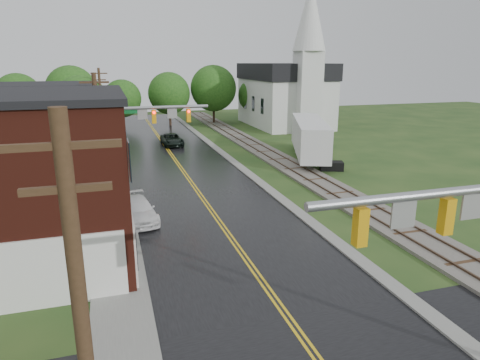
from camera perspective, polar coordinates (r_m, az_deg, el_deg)
name	(u,v)px	position (r m, az deg, el deg)	size (l,w,h in m)	color
main_road	(184,173)	(38.75, -7.44, 0.95)	(10.00, 90.00, 0.02)	black
curb_right	(227,158)	(44.63, -1.68, 3.01)	(0.80, 70.00, 0.12)	gray
sidewalk_left	(114,195)	(33.46, -16.48, -1.92)	(2.40, 50.00, 0.12)	gray
yellow_house	(41,154)	(34.02, -25.02, 3.11)	(8.00, 7.00, 6.40)	tan
darkred_building	(67,145)	(42.87, -22.03, 4.36)	(7.00, 6.00, 4.40)	#3F0F0C
church	(288,88)	(66.23, 6.37, 12.12)	(10.40, 18.40, 20.00)	silver
railroad	(269,154)	(46.00, 3.86, 3.50)	(3.20, 80.00, 0.30)	#59544C
traffic_signal_near	(465,231)	(13.94, 27.85, -6.02)	(7.34, 0.30, 7.20)	gray
traffic_signal_far	(145,124)	(34.45, -12.60, 7.33)	(7.34, 0.43, 7.20)	gray
utility_pole_a	(85,349)	(8.63, -19.99, -20.46)	(1.80, 0.28, 9.00)	#382616
utility_pole_b	(99,140)	(29.46, -18.24, 5.09)	(1.80, 0.28, 9.00)	#382616
utility_pole_c	(102,107)	(51.28, -17.96, 9.25)	(1.80, 0.28, 9.00)	#382616
tree_left_c	(27,115)	(47.85, -26.49, 7.74)	(6.00, 6.00, 7.65)	black
tree_left_e	(83,105)	(53.23, -20.18, 9.36)	(6.40, 6.40, 8.16)	black
suv_dark	(172,140)	(51.55, -9.05, 5.30)	(2.28, 4.95, 1.37)	black
pickup_white	(138,210)	(27.56, -13.44, -3.93)	(1.92, 4.71, 1.37)	white
semi_trailer	(310,137)	(43.89, 9.30, 5.74)	(7.00, 12.91, 3.99)	black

